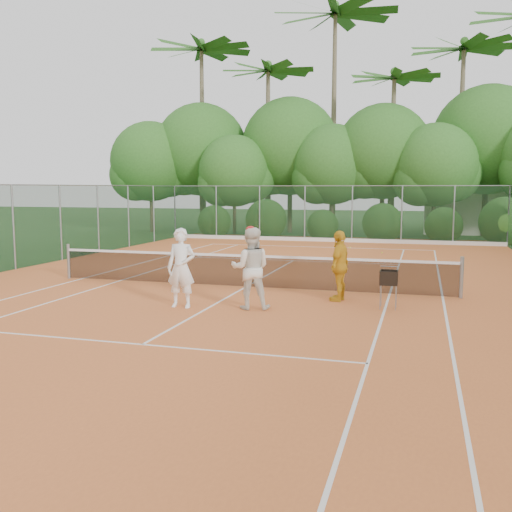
{
  "coord_description": "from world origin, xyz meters",
  "views": [
    {
      "loc": [
        4.9,
        -15.67,
        2.9
      ],
      "look_at": [
        0.67,
        -1.2,
        1.1
      ],
      "focal_mm": 40.0,
      "sensor_mm": 36.0,
      "label": 1
    }
  ],
  "objects_px": {
    "player_center_grp": "(251,268)",
    "ball_hopper": "(389,278)",
    "player_white": "(181,268)",
    "player_yellow": "(340,266)"
  },
  "relations": [
    {
      "from": "ball_hopper",
      "to": "player_yellow",
      "type": "bearing_deg",
      "value": 148.37
    },
    {
      "from": "player_center_grp",
      "to": "ball_hopper",
      "type": "distance_m",
      "value": 3.32
    },
    {
      "from": "player_center_grp",
      "to": "player_yellow",
      "type": "relative_size",
      "value": 1.1
    },
    {
      "from": "player_white",
      "to": "ball_hopper",
      "type": "distance_m",
      "value": 5.0
    },
    {
      "from": "player_center_grp",
      "to": "ball_hopper",
      "type": "height_order",
      "value": "player_center_grp"
    },
    {
      "from": "player_white",
      "to": "player_center_grp",
      "type": "relative_size",
      "value": 0.97
    },
    {
      "from": "ball_hopper",
      "to": "player_center_grp",
      "type": "bearing_deg",
      "value": -168.73
    },
    {
      "from": "player_white",
      "to": "ball_hopper",
      "type": "xyz_separation_m",
      "value": [
        4.83,
        1.26,
        -0.23
      ]
    },
    {
      "from": "player_yellow",
      "to": "ball_hopper",
      "type": "xyz_separation_m",
      "value": [
        1.27,
        -0.62,
        -0.17
      ]
    },
    {
      "from": "player_yellow",
      "to": "ball_hopper",
      "type": "bearing_deg",
      "value": 74.69
    }
  ]
}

